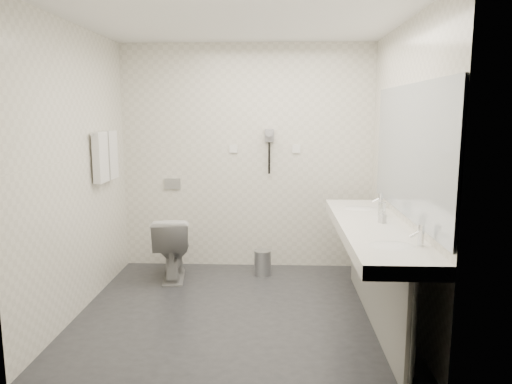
{
  "coord_description": "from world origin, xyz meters",
  "views": [
    {
      "loc": [
        0.33,
        -4.1,
        1.76
      ],
      "look_at": [
        0.15,
        0.15,
        1.05
      ],
      "focal_mm": 33.91,
      "sensor_mm": 36.0,
      "label": 1
    }
  ],
  "objects": [
    {
      "name": "pedal_bin",
      "position": [
        0.19,
        0.95,
        0.13
      ],
      "size": [
        0.23,
        0.23,
        0.26
      ],
      "primitive_type": "cylinder",
      "rotation": [
        0.0,
        0.0,
        -0.25
      ],
      "color": "#B2B5BA",
      "rests_on": "floor"
    },
    {
      "name": "dryer_cord",
      "position": [
        0.25,
        1.26,
        1.25
      ],
      "size": [
        0.02,
        0.02,
        0.35
      ],
      "primitive_type": "cylinder",
      "color": "black",
      "rests_on": "dryer_cradle"
    },
    {
      "name": "ceiling",
      "position": [
        0.0,
        0.0,
        2.5
      ],
      "size": [
        2.8,
        2.8,
        0.0
      ],
      "primitive_type": "plane",
      "rotation": [
        3.14,
        0.0,
        0.0
      ],
      "color": "white",
      "rests_on": "wall_back"
    },
    {
      "name": "flush_plate",
      "position": [
        -0.85,
        1.29,
        0.95
      ],
      "size": [
        0.18,
        0.02,
        0.12
      ],
      "primitive_type": "cube",
      "color": "#B2B5BA",
      "rests_on": "wall_back"
    },
    {
      "name": "wall_front",
      "position": [
        0.0,
        -1.3,
        1.25
      ],
      "size": [
        2.8,
        0.0,
        2.8
      ],
      "primitive_type": "plane",
      "rotation": [
        -1.57,
        0.0,
        0.0
      ],
      "color": "white",
      "rests_on": "floor"
    },
    {
      "name": "soap_bottle_a",
      "position": [
        1.21,
        -0.17,
        0.91
      ],
      "size": [
        0.07,
        0.07,
        0.11
      ],
      "primitive_type": "imported",
      "rotation": [
        0.0,
        0.0,
        0.59
      ],
      "color": "beige",
      "rests_on": "vanity_counter"
    },
    {
      "name": "bin_lid",
      "position": [
        0.19,
        0.95,
        0.27
      ],
      "size": [
        0.19,
        0.19,
        0.02
      ],
      "primitive_type": "cylinder",
      "color": "#B2B5BA",
      "rests_on": "pedal_bin"
    },
    {
      "name": "vanity_counter",
      "position": [
        1.12,
        -0.2,
        0.8
      ],
      "size": [
        0.55,
        2.2,
        0.1
      ],
      "primitive_type": "cube",
      "color": "white",
      "rests_on": "floor"
    },
    {
      "name": "wall_right",
      "position": [
        1.4,
        0.0,
        1.25
      ],
      "size": [
        0.0,
        2.6,
        2.6
      ],
      "primitive_type": "plane",
      "rotation": [
        1.57,
        0.0,
        -1.57
      ],
      "color": "white",
      "rests_on": "floor"
    },
    {
      "name": "toilet",
      "position": [
        -0.77,
        0.82,
        0.34
      ],
      "size": [
        0.47,
        0.71,
        0.68
      ],
      "primitive_type": "imported",
      "rotation": [
        0.0,
        0.0,
        3.28
      ],
      "color": "white",
      "rests_on": "floor"
    },
    {
      "name": "faucet_near",
      "position": [
        1.32,
        -0.85,
        0.92
      ],
      "size": [
        0.04,
        0.04,
        0.15
      ],
      "primitive_type": "cylinder",
      "color": "silver",
      "rests_on": "vanity_counter"
    },
    {
      "name": "wall_back",
      "position": [
        0.0,
        1.3,
        1.25
      ],
      "size": [
        2.8,
        0.0,
        2.8
      ],
      "primitive_type": "plane",
      "rotation": [
        1.57,
        0.0,
        0.0
      ],
      "color": "white",
      "rests_on": "floor"
    },
    {
      "name": "vanity_post_far",
      "position": [
        1.18,
        0.84,
        0.38
      ],
      "size": [
        0.06,
        0.06,
        0.75
      ],
      "primitive_type": "cylinder",
      "color": "silver",
      "rests_on": "floor"
    },
    {
      "name": "towel_near",
      "position": [
        -1.34,
        0.41,
        1.33
      ],
      "size": [
        0.07,
        0.24,
        0.48
      ],
      "primitive_type": "cube",
      "color": "white",
      "rests_on": "towel_rail"
    },
    {
      "name": "basin_far",
      "position": [
        1.12,
        0.45,
        0.83
      ],
      "size": [
        0.4,
        0.31,
        0.05
      ],
      "primitive_type": "ellipsoid",
      "color": "white",
      "rests_on": "vanity_counter"
    },
    {
      "name": "faucet_far",
      "position": [
        1.32,
        0.45,
        0.92
      ],
      "size": [
        0.04,
        0.04,
        0.15
      ],
      "primitive_type": "cylinder",
      "color": "silver",
      "rests_on": "vanity_counter"
    },
    {
      "name": "wall_left",
      "position": [
        -1.4,
        0.0,
        1.25
      ],
      "size": [
        0.0,
        2.6,
        2.6
      ],
      "primitive_type": "plane",
      "rotation": [
        1.57,
        0.0,
        1.57
      ],
      "color": "white",
      "rests_on": "floor"
    },
    {
      "name": "towel_far",
      "position": [
        -1.34,
        0.69,
        1.33
      ],
      "size": [
        0.07,
        0.24,
        0.48
      ],
      "primitive_type": "cube",
      "color": "white",
      "rests_on": "towel_rail"
    },
    {
      "name": "vanity_post_near",
      "position": [
        1.18,
        -1.24,
        0.38
      ],
      "size": [
        0.06,
        0.06,
        0.75
      ],
      "primitive_type": "cylinder",
      "color": "silver",
      "rests_on": "floor"
    },
    {
      "name": "towel_rail",
      "position": [
        -1.35,
        0.55,
        1.55
      ],
      "size": [
        0.02,
        0.62,
        0.02
      ],
      "primitive_type": "cylinder",
      "rotation": [
        1.57,
        0.0,
        0.0
      ],
      "color": "silver",
      "rests_on": "wall_left"
    },
    {
      "name": "switch_plate_b",
      "position": [
        0.55,
        1.29,
        1.35
      ],
      "size": [
        0.09,
        0.02,
        0.09
      ],
      "primitive_type": "cube",
      "color": "white",
      "rests_on": "wall_back"
    },
    {
      "name": "dryer_barrel",
      "position": [
        0.25,
        1.2,
        1.53
      ],
      "size": [
        0.08,
        0.14,
        0.08
      ],
      "primitive_type": "cylinder",
      "rotation": [
        1.57,
        0.0,
        0.0
      ],
      "color": "#939298",
      "rests_on": "dryer_cradle"
    },
    {
      "name": "mirror",
      "position": [
        1.39,
        -0.2,
        1.45
      ],
      "size": [
        0.02,
        2.2,
        1.05
      ],
      "primitive_type": "cube",
      "color": "#B2BCC6",
      "rests_on": "wall_right"
    },
    {
      "name": "floor",
      "position": [
        0.0,
        0.0,
        0.0
      ],
      "size": [
        2.8,
        2.8,
        0.0
      ],
      "primitive_type": "plane",
      "color": "#292A2E",
      "rests_on": "ground"
    },
    {
      "name": "dryer_cradle",
      "position": [
        0.25,
        1.27,
        1.5
      ],
      "size": [
        0.1,
        0.04,
        0.14
      ],
      "primitive_type": "cube",
      "color": "#939298",
      "rests_on": "wall_back"
    },
    {
      "name": "glass_left",
      "position": [
        1.27,
        0.12,
        0.91
      ],
      "size": [
        0.07,
        0.07,
        0.12
      ],
      "primitive_type": "cylinder",
      "rotation": [
        0.0,
        0.0,
        0.13
      ],
      "color": "silver",
      "rests_on": "vanity_counter"
    },
    {
      "name": "vanity_panel",
      "position": [
        1.15,
        -0.2,
        0.38
      ],
      "size": [
        0.03,
        2.15,
        0.75
      ],
      "primitive_type": "cube",
      "color": "gray",
      "rests_on": "floor"
    },
    {
      "name": "switch_plate_a",
      "position": [
        -0.15,
        1.29,
        1.35
      ],
      "size": [
        0.09,
        0.02,
        0.09
      ],
      "primitive_type": "cube",
      "color": "white",
      "rests_on": "wall_back"
    },
    {
      "name": "basin_near",
      "position": [
        1.12,
        -0.85,
        0.83
      ],
      "size": [
        0.4,
        0.31,
        0.05
      ],
      "primitive_type": "ellipsoid",
      "color": "white",
      "rests_on": "vanity_counter"
    }
  ]
}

